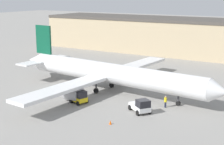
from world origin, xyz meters
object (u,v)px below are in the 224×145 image
Objects in this scene: airplane at (107,73)px; safety_cone_near at (110,122)px; belt_loader_truck at (79,97)px; baggage_tug at (141,106)px; ground_crew_worker at (165,101)px.

airplane is 15.72m from safety_cone_near.
baggage_tug is at bearing 21.99° from belt_loader_truck.
ground_crew_worker is 13.13m from belt_loader_truck.
baggage_tug reaches higher than safety_cone_near.
belt_loader_truck is at bearing -85.83° from airplane.
safety_cone_near is (-3.57, -9.96, -0.67)m from ground_crew_worker.
airplane is 23.12× the size of ground_crew_worker.
airplane is at bearing -135.02° from ground_crew_worker.
belt_loader_truck is 5.19× the size of safety_cone_near.
safety_cone_near is (-1.41, -6.05, -0.71)m from baggage_tug.
airplane is 8.29m from belt_loader_truck.
ground_crew_worker is 3.24× the size of safety_cone_near.
belt_loader_truck is at bearing -98.62° from ground_crew_worker.
baggage_tug is at bearing -59.91° from ground_crew_worker.
baggage_tug is at bearing -29.86° from airplane.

